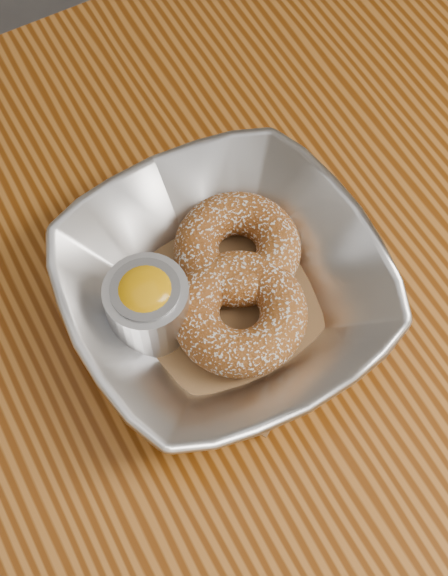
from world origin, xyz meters
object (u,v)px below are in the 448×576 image
table (300,422)px  serving_bowl (224,290)px  donut_back (237,248)px  ramekin (148,304)px  donut_front (240,313)px

table → serving_bowl: size_ratio=5.53×
table → donut_back: 0.16m
ramekin → donut_front: bearing=-30.3°
serving_bowl → donut_back: size_ratio=2.41×
ramekin → serving_bowl: bearing=-11.9°
serving_bowl → donut_back: bearing=45.5°
table → donut_front: bearing=114.6°
table → donut_front: 0.14m
donut_back → serving_bowl: bearing=-134.5°
serving_bowl → ramekin: (-0.05, 0.01, 0.01)m
donut_back → ramekin: 0.08m
donut_front → ramekin: 0.06m
donut_front → ramekin: bearing=149.7°
serving_bowl → donut_back: (0.02, 0.02, -0.00)m
donut_back → donut_front: size_ratio=0.97×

